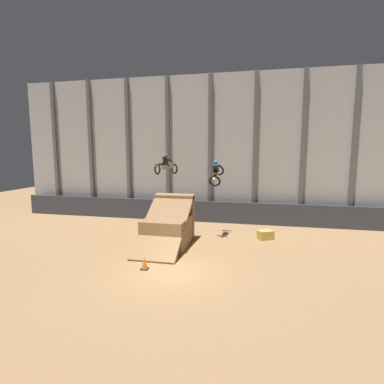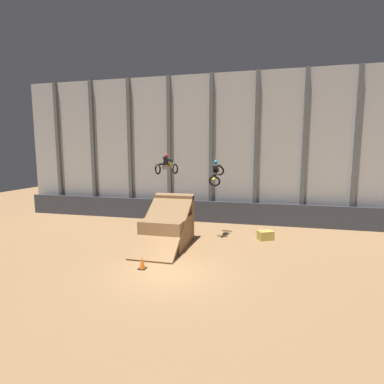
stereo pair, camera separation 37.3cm
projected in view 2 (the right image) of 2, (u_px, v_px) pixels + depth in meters
ground_plane at (169, 272)px, 13.48m from camera, size 60.00×60.00×0.00m
arena_back_wall at (211, 149)px, 23.11m from camera, size 32.00×0.40×11.22m
lower_barrier at (209, 212)px, 22.93m from camera, size 31.36×0.20×1.63m
dirt_ramp at (168, 227)px, 17.60m from camera, size 2.44×4.69×2.89m
rider_bike_left_air at (166, 166)px, 20.76m from camera, size 1.54×1.63×1.45m
rider_bike_right_air at (216, 173)px, 18.68m from camera, size 0.80×1.87×1.68m
traffic_cone_near_ramp at (142, 263)px, 13.84m from camera, size 0.36×0.36×0.58m
hay_bale_trackside at (265, 235)px, 18.40m from camera, size 1.07×0.94×0.57m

